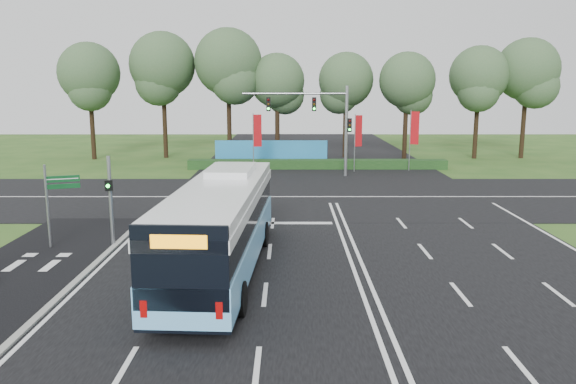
% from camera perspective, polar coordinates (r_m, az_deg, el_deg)
% --- Properties ---
extents(ground, '(120.00, 120.00, 0.00)m').
position_cam_1_polar(ground, '(24.09, 6.03, -6.11)').
color(ground, '#28501A').
rests_on(ground, ground).
extents(road_main, '(20.00, 120.00, 0.04)m').
position_cam_1_polar(road_main, '(24.09, 6.03, -6.06)').
color(road_main, black).
rests_on(road_main, ground).
extents(road_cross, '(120.00, 14.00, 0.05)m').
position_cam_1_polar(road_cross, '(35.70, 4.03, -0.51)').
color(road_cross, black).
rests_on(road_cross, ground).
extents(bike_path, '(5.00, 18.00, 0.06)m').
position_cam_1_polar(bike_path, '(23.33, -25.57, -7.62)').
color(bike_path, black).
rests_on(bike_path, ground).
extents(kerb_strip, '(0.25, 18.00, 0.12)m').
position_cam_1_polar(kerb_strip, '(22.40, -19.97, -7.86)').
color(kerb_strip, gray).
rests_on(kerb_strip, ground).
extents(city_bus, '(3.33, 12.88, 3.66)m').
position_cam_1_polar(city_bus, '(21.07, -6.78, -3.38)').
color(city_bus, '#6EC1FE').
rests_on(city_bus, ground).
extents(pedestrian_signal, '(0.38, 0.44, 3.99)m').
position_cam_1_polar(pedestrian_signal, '(25.55, -17.61, -0.55)').
color(pedestrian_signal, gray).
rests_on(pedestrian_signal, ground).
extents(street_sign, '(1.36, 0.55, 3.67)m').
position_cam_1_polar(street_sign, '(26.09, -22.60, -0.30)').
color(street_sign, gray).
rests_on(street_sign, ground).
extents(banner_flag_left, '(0.70, 0.19, 4.83)m').
position_cam_1_polar(banner_flag_left, '(45.51, -3.23, 5.87)').
color(banner_flag_left, gray).
rests_on(banner_flag_left, ground).
extents(banner_flag_mid, '(0.65, 0.33, 4.75)m').
position_cam_1_polar(banner_flag_mid, '(46.26, 7.08, 5.82)').
color(banner_flag_mid, gray).
rests_on(banner_flag_mid, ground).
extents(banner_flag_right, '(0.69, 0.34, 5.04)m').
position_cam_1_polar(banner_flag_right, '(47.52, 12.62, 5.98)').
color(banner_flag_right, gray).
rests_on(banner_flag_right, ground).
extents(traffic_light_gantry, '(8.41, 0.28, 7.00)m').
position_cam_1_polar(traffic_light_gantry, '(43.58, 3.60, 7.66)').
color(traffic_light_gantry, gray).
rests_on(traffic_light_gantry, ground).
extents(hedge, '(22.00, 1.20, 0.80)m').
position_cam_1_polar(hedge, '(47.95, 2.99, 2.82)').
color(hedge, '#123214').
rests_on(hedge, ground).
extents(blue_hoarding, '(10.00, 0.30, 2.20)m').
position_cam_1_polar(blue_hoarding, '(50.29, -1.72, 4.00)').
color(blue_hoarding, '#227DB9').
rests_on(blue_hoarding, ground).
extents(eucalyptus_row, '(47.59, 7.40, 12.45)m').
position_cam_1_polar(eucalyptus_row, '(54.74, 1.62, 12.11)').
color(eucalyptus_row, black).
rests_on(eucalyptus_row, ground).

